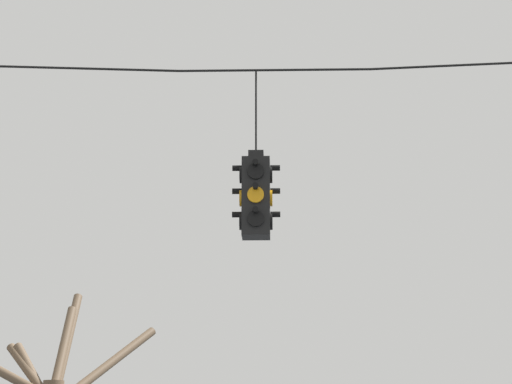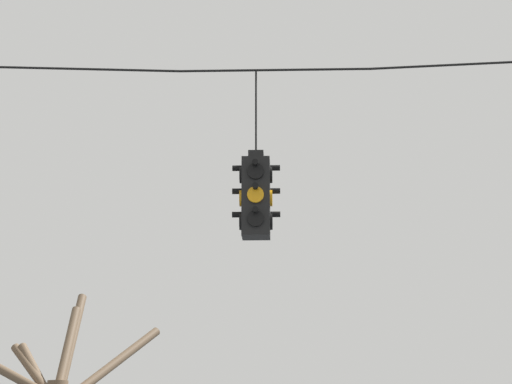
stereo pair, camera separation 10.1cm
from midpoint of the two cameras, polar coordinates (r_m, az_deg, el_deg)
The scene contains 2 objects.
span_wire at distance 12.69m, azimuth 1.30°, elevation 7.74°, with size 16.82×0.03×0.57m.
traffic_light_near_left_pole at distance 12.12m, azimuth 0.24°, elevation -0.26°, with size 0.58×0.58×2.14m.
Camera 2 is at (0.17, -11.42, 2.00)m, focal length 70.00 mm.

